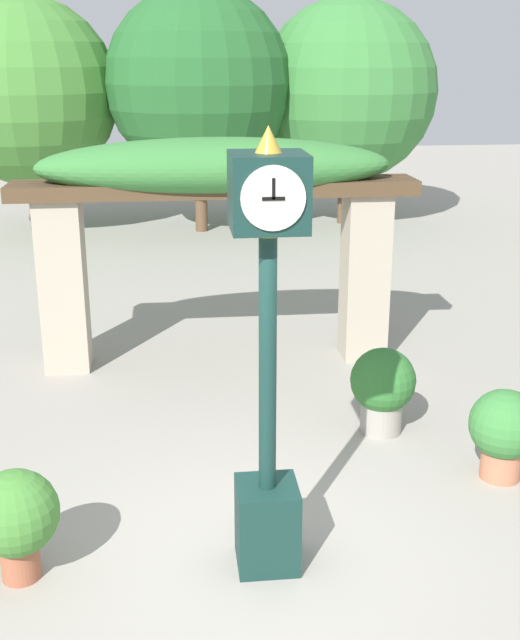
% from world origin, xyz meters
% --- Properties ---
extents(ground_plane, '(60.00, 60.00, 0.00)m').
position_xyz_m(ground_plane, '(0.00, 0.00, 0.00)').
color(ground_plane, gray).
extents(pedestal_clock, '(0.52, 0.57, 3.40)m').
position_xyz_m(pedestal_clock, '(0.11, -0.10, 1.67)').
color(pedestal_clock, '#14332D').
rests_on(pedestal_clock, ground).
extents(pergola, '(5.02, 1.16, 2.90)m').
position_xyz_m(pergola, '(0.00, 4.37, 2.16)').
color(pergola, '#A89E89').
rests_on(pergola, ground).
extents(potted_plant_near_left, '(0.67, 0.67, 0.89)m').
position_xyz_m(potted_plant_near_left, '(2.48, 1.00, 0.50)').
color(potted_plant_near_left, '#B26B4C').
rests_on(potted_plant_near_left, ground).
extents(potted_plant_near_right, '(0.67, 0.67, 0.90)m').
position_xyz_m(potted_plant_near_right, '(-1.80, -0.07, 0.53)').
color(potted_plant_near_right, '#9E563D').
rests_on(potted_plant_near_right, ground).
extents(potted_plant_far_left, '(0.69, 0.69, 0.93)m').
position_xyz_m(potted_plant_far_left, '(1.60, 2.10, 0.52)').
color(potted_plant_far_left, gray).
rests_on(potted_plant_far_left, ground).
extents(tree_line, '(11.25, 4.65, 5.31)m').
position_xyz_m(tree_line, '(0.10, 13.00, 3.14)').
color(tree_line, brown).
rests_on(tree_line, ground).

